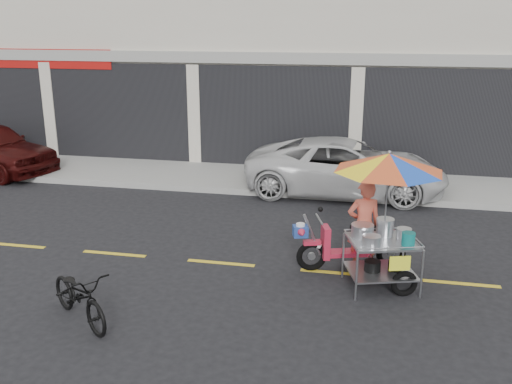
# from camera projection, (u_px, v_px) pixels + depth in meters

# --- Properties ---
(ground) EXTENTS (90.00, 90.00, 0.00)m
(ground) POSITION_uv_depth(u_px,v_px,m) (336.00, 273.00, 9.54)
(ground) COLOR black
(sidewalk) EXTENTS (45.00, 3.00, 0.15)m
(sidewalk) POSITION_uv_depth(u_px,v_px,m) (352.00, 182.00, 14.68)
(sidewalk) COLOR gray
(sidewalk) RESTS_ON ground
(shophouse_block) EXTENTS (36.00, 8.11, 10.40)m
(shophouse_block) POSITION_uv_depth(u_px,v_px,m) (457.00, 14.00, 17.70)
(shophouse_block) COLOR beige
(shophouse_block) RESTS_ON ground
(centerline) EXTENTS (42.00, 0.10, 0.01)m
(centerline) POSITION_uv_depth(u_px,v_px,m) (336.00, 273.00, 9.54)
(centerline) COLOR gold
(centerline) RESTS_ON ground
(white_pickup) EXTENTS (4.80, 2.26, 1.33)m
(white_pickup) POSITION_uv_depth(u_px,v_px,m) (346.00, 167.00, 13.76)
(white_pickup) COLOR silver
(white_pickup) RESTS_ON ground
(near_bicycle) EXTENTS (1.54, 1.33, 0.80)m
(near_bicycle) POSITION_uv_depth(u_px,v_px,m) (79.00, 296.00, 7.89)
(near_bicycle) COLOR black
(near_bicycle) RESTS_ON ground
(food_vendor_rig) EXTENTS (2.54, 2.11, 2.21)m
(food_vendor_rig) POSITION_uv_depth(u_px,v_px,m) (377.00, 198.00, 8.93)
(food_vendor_rig) COLOR black
(food_vendor_rig) RESTS_ON ground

